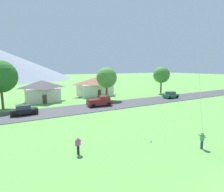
# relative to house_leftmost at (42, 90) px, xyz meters

# --- Properties ---
(road_strip) EXTENTS (160.00, 7.68, 0.08)m
(road_strip) POSITION_rel_house_leftmost_xyz_m (6.03, -12.09, -2.55)
(road_strip) COLOR #424247
(road_strip) RESTS_ON ground
(house_leftmost) EXTENTS (7.83, 6.71, 5.01)m
(house_leftmost) POSITION_rel_house_leftmost_xyz_m (0.00, 0.00, 0.00)
(house_leftmost) COLOR beige
(house_leftmost) RESTS_ON ground
(house_left_center) EXTENTS (9.75, 6.54, 5.08)m
(house_left_center) POSITION_rel_house_leftmost_xyz_m (14.48, 2.16, 0.04)
(house_left_center) COLOR silver
(house_left_center) RESTS_ON ground
(tree_near_left) EXTENTS (6.21, 6.21, 9.39)m
(tree_near_left) POSITION_rel_house_leftmost_xyz_m (-7.96, -4.59, 3.68)
(tree_near_left) COLOR brown
(tree_near_left) RESTS_ON ground
(tree_left_of_center) EXTENTS (4.95, 4.95, 8.19)m
(tree_left_of_center) POSITION_rel_house_leftmost_xyz_m (33.96, -4.04, 3.10)
(tree_left_of_center) COLOR #4C3823
(tree_left_of_center) RESTS_ON ground
(tree_center) EXTENTS (4.97, 4.97, 7.99)m
(tree_center) POSITION_rel_house_leftmost_xyz_m (14.05, -5.98, 2.89)
(tree_center) COLOR #4C3823
(tree_center) RESTS_ON ground
(parked_car_black_mid_west) EXTENTS (4.20, 2.08, 1.68)m
(parked_car_black_mid_west) POSITION_rel_house_leftmost_xyz_m (-4.68, -11.75, -1.73)
(parked_car_black_mid_west) COLOR black
(parked_car_black_mid_west) RESTS_ON road_strip
(parked_car_green_mid_east) EXTENTS (4.24, 2.15, 1.68)m
(parked_car_green_mid_east) POSITION_rel_house_leftmost_xyz_m (29.78, -11.91, -1.73)
(parked_car_green_mid_east) COLOR #237042
(parked_car_green_mid_east) RESTS_ON road_strip
(pickup_truck_maroon_west_side) EXTENTS (5.28, 2.49, 1.99)m
(pickup_truck_maroon_west_side) POSITION_rel_house_leftmost_xyz_m (9.59, -11.60, -1.53)
(pickup_truck_maroon_west_side) COLOR maroon
(pickup_truck_maroon_west_side) RESTS_ON road_strip
(watcher_person) EXTENTS (0.56, 0.24, 1.68)m
(watcher_person) POSITION_rel_house_leftmost_xyz_m (-1.27, -29.47, -1.72)
(watcher_person) COLOR black
(watcher_person) RESTS_ON ground
(soccer_ball) EXTENTS (0.24, 0.24, 0.24)m
(soccer_ball) POSITION_rel_house_leftmost_xyz_m (6.50, -30.61, -2.47)
(soccer_ball) COLOR white
(soccer_ball) RESTS_ON ground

